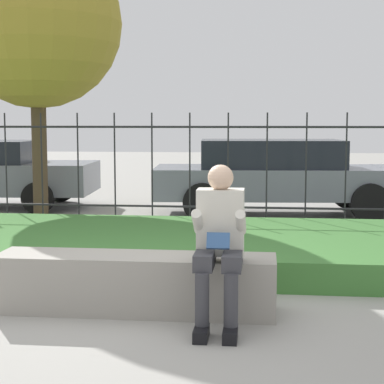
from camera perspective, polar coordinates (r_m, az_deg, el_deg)
ground_plane at (r=5.70m, az=-5.28°, el=-10.51°), size 60.00×60.00×0.00m
stone_bench at (r=5.63m, az=-5.04°, el=-8.35°), size 2.42×0.51×0.50m
person_seated_reader at (r=5.14m, az=2.46°, el=-4.07°), size 0.42×0.73×1.30m
grass_berm at (r=7.74m, az=-2.03°, el=-4.85°), size 9.55×2.94×0.31m
iron_fence at (r=9.74m, az=-0.20°, el=2.05°), size 7.55×0.03×1.79m
car_parked_center at (r=11.45m, az=7.65°, el=1.55°), size 4.57×2.13×1.33m
tree_behind_fence at (r=11.30m, az=-13.68°, el=14.36°), size 2.84×2.84×4.71m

